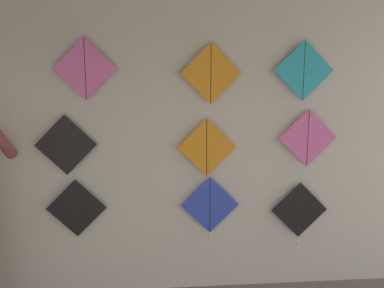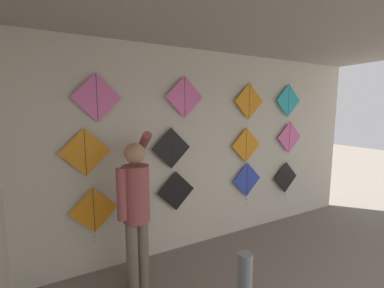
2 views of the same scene
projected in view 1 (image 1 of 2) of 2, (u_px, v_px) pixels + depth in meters
The scene contains 10 objects.
back_panel at pixel (140, 150), 4.00m from camera, with size 5.85×0.06×2.80m, color beige.
kite_1 at pixel (76, 208), 3.96m from camera, with size 0.55×0.01×0.55m.
kite_2 at pixel (210, 207), 4.07m from camera, with size 0.55×0.04×0.69m.
kite_3 at pixel (299, 212), 4.16m from camera, with size 0.55×0.04×0.69m.
kite_5 at pixel (66, 145), 3.84m from camera, with size 0.55×0.01×0.55m.
kite_6 at pixel (207, 147), 3.96m from camera, with size 0.55×0.01×0.55m.
kite_7 at pixel (308, 138), 4.02m from camera, with size 0.55×0.01×0.55m.
kite_9 at pixel (85, 69), 3.73m from camera, with size 0.55×0.01×0.55m.
kite_10 at pixel (211, 73), 3.83m from camera, with size 0.55×0.01×0.55m.
kite_11 at pixel (304, 70), 3.90m from camera, with size 0.55×0.01×0.55m.
Camera 1 is at (0.15, -0.05, 2.22)m, focal length 40.00 mm.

